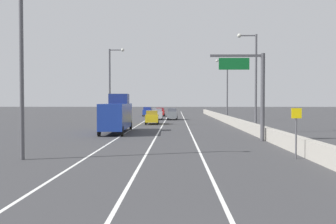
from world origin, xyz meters
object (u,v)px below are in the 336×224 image
Objects in this scene: lamp_post_left_near at (26,55)px; car_blue_2 at (148,112)px; car_gray_1 at (172,114)px; car_yellow_3 at (152,117)px; box_truck at (117,115)px; car_silver_4 at (157,114)px; overhead_sign_gantry at (254,86)px; lamp_post_right_third at (226,86)px; car_red_0 at (160,112)px; lamp_post_right_second at (254,76)px; lamp_post_left_mid at (111,82)px; speed_advisory_sign at (296,129)px.

lamp_post_left_near reaches higher than car_blue_2.
car_gray_1 is 1.05× the size of car_yellow_3.
car_yellow_3 is (5.12, 34.29, -5.07)m from lamp_post_left_near.
car_gray_1 reaches higher than car_yellow_3.
lamp_post_left_near reaches higher than car_yellow_3.
box_truck is (-2.86, -15.26, 0.94)m from car_yellow_3.
overhead_sign_gantry is at bearing -74.81° from car_silver_4.
overhead_sign_gantry is at bearing -93.35° from lamp_post_right_third.
car_gray_1 is at bearing 156.88° from lamp_post_right_third.
car_silver_4 is 29.27m from box_truck.
lamp_post_left_near reaches higher than box_truck.
lamp_post_right_third reaches higher than car_gray_1.
car_red_0 is (5.11, 64.04, -5.11)m from lamp_post_left_near.
lamp_post_left_near is 64.44m from car_red_0.
box_truck is (2.27, 19.02, -4.13)m from lamp_post_left_near.
lamp_post_right_second is 2.32× the size of car_gray_1.
car_gray_1 is at bearing 65.44° from lamp_post_left_mid.
lamp_post_right_third is 16.25m from car_yellow_3.
speed_advisory_sign is 35.21m from car_yellow_3.
lamp_post_left_near reaches higher than speed_advisory_sign.
speed_advisory_sign is 0.28× the size of lamp_post_right_second.
overhead_sign_gantry is 1.64× the size of car_gray_1.
car_silver_4 is (-10.59, 47.38, -0.74)m from speed_advisory_sign.
car_gray_1 is (8.02, 47.74, -5.01)m from lamp_post_left_near.
overhead_sign_gantry is 24.66m from lamp_post_left_mid.
lamp_post_left_near is 2.32× the size of car_gray_1.
car_blue_2 is (2.35, 34.28, -5.02)m from lamp_post_left_mid.
car_silver_4 is 0.42× the size of box_truck.
car_blue_2 is 16.29m from car_silver_4.
car_red_0 is 0.97× the size of car_gray_1.
overhead_sign_gantry is at bearing -32.27° from box_truck.
speed_advisory_sign is 33.48m from lamp_post_left_mid.
overhead_sign_gantry reaches higher than speed_advisory_sign.
speed_advisory_sign reaches higher than car_red_0.
overhead_sign_gantry reaches higher than car_yellow_3.
car_red_0 is 1.06× the size of car_silver_4.
car_silver_4 is at bearing 84.21° from box_truck.
car_gray_1 is at bearing 101.24° from overhead_sign_gantry.
lamp_post_left_near is 64.37m from car_blue_2.
overhead_sign_gantry is at bearing -50.93° from lamp_post_left_mid.
lamp_post_left_mid is (-0.15, 29.86, 0.00)m from lamp_post_left_near.
car_silver_4 reaches higher than car_yellow_3.
overhead_sign_gantry is 25.94m from car_yellow_3.
lamp_post_right_second is 2.40× the size of car_red_0.
lamp_post_right_second is 31.93m from car_silver_4.
lamp_post_left_mid reaches higher than speed_advisory_sign.
car_gray_1 is at bearing 99.42° from speed_advisory_sign.
car_yellow_3 is at bearing -102.14° from car_gray_1.
speed_advisory_sign is 0.72× the size of car_silver_4.
box_truck is (-13.10, 8.27, -2.79)m from overhead_sign_gantry.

